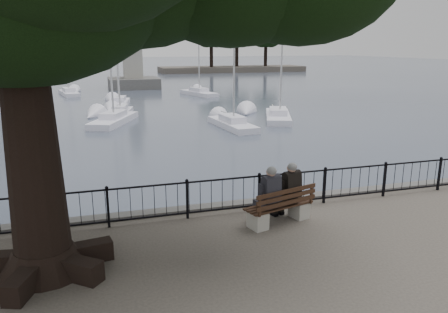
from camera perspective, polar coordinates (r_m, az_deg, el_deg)
name	(u,v)px	position (r m, az deg, el deg)	size (l,w,h in m)	color
harbor	(219,224)	(12.48, -0.67, -8.83)	(260.00, 260.00, 1.20)	#494744
railing	(224,194)	(11.65, 0.00, -4.96)	(22.06, 0.06, 1.00)	black
bench	(280,210)	(11.24, 7.34, -7.00)	(1.95, 1.05, 0.99)	gray
person_left	(267,198)	(10.98, 5.64, -5.39)	(0.59, 0.85, 1.56)	black
person_right	(287,193)	(11.38, 8.25, -4.76)	(0.59, 0.85, 1.56)	black
lion_monument	(133,70)	(58.27, -11.81, 11.03)	(6.27, 6.27, 9.18)	#494744
sailboat_b	(114,119)	(32.03, -14.22, 4.79)	(3.93, 6.20, 11.93)	white
sailboat_c	(232,123)	(29.52, 1.09, 4.43)	(2.05, 5.67, 11.17)	white
sailboat_d	(278,116)	(32.92, 7.07, 5.30)	(3.81, 6.29, 10.20)	white
sailboat_e	(15,105)	(42.21, -25.69, 6.05)	(2.36, 4.98, 11.09)	white
sailboat_f	(119,102)	(41.51, -13.54, 6.90)	(2.42, 5.70, 10.50)	white
sailboat_g	(199,93)	(48.97, -3.32, 8.33)	(3.33, 5.92, 9.71)	white
sailboat_h	(69,92)	(51.97, -19.60, 7.98)	(2.55, 5.63, 12.93)	white
sailboat_i	(120,111)	(35.66, -13.40, 5.77)	(2.44, 5.10, 10.53)	white
far_shore	(236,52)	(92.09, 1.52, 13.48)	(30.00, 8.60, 9.18)	#403C37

